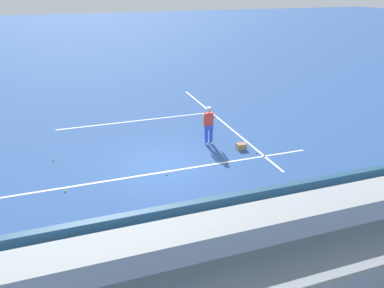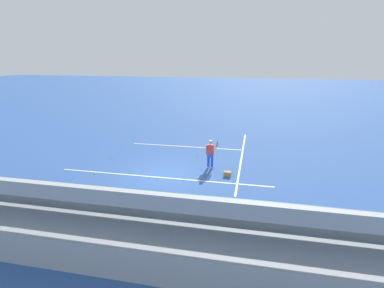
% 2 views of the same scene
% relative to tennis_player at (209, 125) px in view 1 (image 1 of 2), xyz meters
% --- Properties ---
extents(ground_plane, '(160.00, 160.00, 0.00)m').
position_rel_tennis_player_xyz_m(ground_plane, '(-2.38, -1.51, -0.89)').
color(ground_plane, '#2D5193').
extents(court_baseline_white, '(12.00, 0.10, 0.01)m').
position_rel_tennis_player_xyz_m(court_baseline_white, '(-2.38, -2.01, -0.89)').
color(court_baseline_white, white).
rests_on(court_baseline_white, ground).
extents(court_sideline_white, '(0.10, 12.00, 0.01)m').
position_rel_tennis_player_xyz_m(court_sideline_white, '(1.73, 2.49, -0.89)').
color(court_sideline_white, white).
rests_on(court_sideline_white, ground).
extents(court_service_line_white, '(8.22, 0.10, 0.01)m').
position_rel_tennis_player_xyz_m(court_service_line_white, '(-2.38, 3.99, -0.89)').
color(court_service_line_white, white).
rests_on(court_service_line_white, ground).
extents(back_wall_sponsor_board, '(22.87, 0.25, 1.10)m').
position_rel_tennis_player_xyz_m(back_wall_sponsor_board, '(-2.39, -6.00, -0.34)').
color(back_wall_sponsor_board, navy).
rests_on(back_wall_sponsor_board, ground).
extents(bleacher_stand, '(21.73, 3.20, 3.40)m').
position_rel_tennis_player_xyz_m(bleacher_stand, '(-2.38, -8.23, -0.13)').
color(bleacher_stand, '#9EA3A8').
rests_on(bleacher_stand, ground).
extents(tennis_player, '(0.63, 0.98, 1.71)m').
position_rel_tennis_player_xyz_m(tennis_player, '(0.00, 0.00, 0.00)').
color(tennis_player, blue).
rests_on(tennis_player, ground).
extents(ball_box_cardboard, '(0.42, 0.33, 0.26)m').
position_rel_tennis_player_xyz_m(ball_box_cardboard, '(1.12, -1.03, -0.76)').
color(ball_box_cardboard, '#A87F51').
rests_on(ball_box_cardboard, ground).
extents(tennis_ball_midcourt, '(0.07, 0.07, 0.07)m').
position_rel_tennis_player_xyz_m(tennis_ball_midcourt, '(1.54, -1.63, -0.86)').
color(tennis_ball_midcourt, '#CCE533').
rests_on(tennis_ball_midcourt, ground).
extents(tennis_ball_by_box, '(0.07, 0.07, 0.07)m').
position_rel_tennis_player_xyz_m(tennis_ball_by_box, '(-2.58, -2.26, -0.86)').
color(tennis_ball_by_box, '#CCE533').
rests_on(tennis_ball_by_box, ground).
extents(tennis_ball_stray_back, '(0.07, 0.07, 0.07)m').
position_rel_tennis_player_xyz_m(tennis_ball_stray_back, '(-1.11, 1.87, -0.86)').
color(tennis_ball_stray_back, '#CCE533').
rests_on(tennis_ball_stray_back, ground).
extents(tennis_ball_far_right, '(0.07, 0.07, 0.07)m').
position_rel_tennis_player_xyz_m(tennis_ball_far_right, '(-6.23, -2.31, -0.86)').
color(tennis_ball_far_right, '#CCE533').
rests_on(tennis_ball_far_right, ground).
extents(tennis_ball_near_player, '(0.07, 0.07, 0.07)m').
position_rel_tennis_player_xyz_m(tennis_ball_near_player, '(-6.61, 0.40, -0.86)').
color(tennis_ball_near_player, '#CCE533').
rests_on(tennis_ball_near_player, ground).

